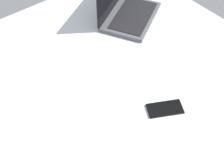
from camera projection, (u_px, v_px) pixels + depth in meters
The scene contains 3 objects.
bed_mattress at pixel (80, 115), 126.63cm from camera, with size 180.00×140.00×18.00cm, color #B7BCC6.
laptop at pixel (125, 10), 152.87cm from camera, with size 40.04×36.25×23.00cm.
cell_phone at pixel (165, 109), 117.37cm from camera, with size 6.80×14.00×0.80cm, color black.
Camera 1 is at (-34.01, -64.82, 114.10)cm, focal length 47.80 mm.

